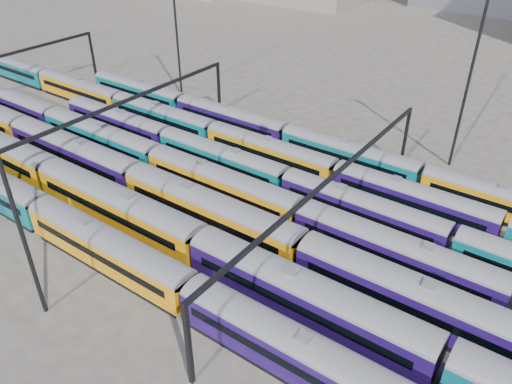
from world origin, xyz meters
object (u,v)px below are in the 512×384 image
Objects in this scene: rake_1 at (305,294)px; rake_2 at (135,177)px; mast_2 at (2,169)px; rake_0 at (295,349)px.

rake_2 is (-25.32, 5.00, -0.07)m from rake_1.
rake_2 is 5.14× the size of mast_2.
rake_0 is at bearing -20.00° from rake_2.
rake_0 is 24.60m from mast_2.
mast_2 is at bearing -161.29° from rake_0.
rake_1 is at bearing 113.34° from rake_0.
rake_0 is at bearing 18.71° from mast_2.
rake_0 is 0.90× the size of rake_1.
mast_2 reaches higher than rake_2.
rake_0 is 1.08× the size of rake_2.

